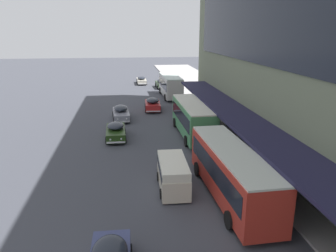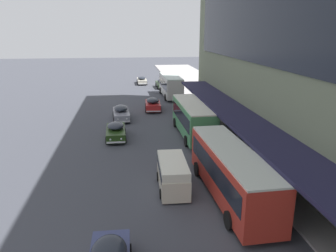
{
  "view_description": "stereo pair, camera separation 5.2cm",
  "coord_description": "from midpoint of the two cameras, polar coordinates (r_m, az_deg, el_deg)",
  "views": [
    {
      "loc": [
        -2.61,
        -6.89,
        10.04
      ],
      "look_at": [
        0.87,
        19.67,
        2.17
      ],
      "focal_mm": 35.0,
      "sensor_mm": 36.0,
      "label": 1
    },
    {
      "loc": [
        -2.56,
        -6.89,
        10.04
      ],
      "look_at": [
        0.87,
        19.67,
        2.17
      ],
      "focal_mm": 35.0,
      "sensor_mm": 36.0,
      "label": 2
    }
  ],
  "objects": [
    {
      "name": "sedan_second_mid",
      "position": [
        59.44,
        -1.15,
        7.42
      ],
      "size": [
        2.07,
        4.73,
        1.59
      ],
      "color": "#24391E",
      "rests_on": "ground"
    },
    {
      "name": "sedan_lead_near",
      "position": [
        38.59,
        -8.23,
        2.33
      ],
      "size": [
        2.11,
        5.04,
        1.6
      ],
      "color": "gray",
      "rests_on": "ground"
    },
    {
      "name": "vw_van",
      "position": [
        21.59,
        0.77,
        -8.1
      ],
      "size": [
        2.0,
        4.6,
        1.96
      ],
      "color": "beige",
      "rests_on": "ground"
    },
    {
      "name": "transit_bus_kerbside_far",
      "position": [
        20.44,
        10.92,
        -7.61
      ],
      "size": [
        2.96,
        10.35,
        3.19
      ],
      "color": "#B62E22",
      "rests_on": "ground"
    },
    {
      "name": "sedan_oncoming_rear",
      "position": [
        42.49,
        -2.73,
        3.82
      ],
      "size": [
        2.15,
        4.48,
        1.66
      ],
      "color": "#B32223",
      "rests_on": "ground"
    },
    {
      "name": "transit_bus_kerbside_front",
      "position": [
        51.04,
        0.39,
        7.2
      ],
      "size": [
        2.84,
        9.14,
        3.31
      ],
      "color": "beige",
      "rests_on": "ground"
    },
    {
      "name": "transit_bus_kerbside_rear",
      "position": [
        31.94,
        4.31,
        1.53
      ],
      "size": [
        2.83,
        9.57,
        3.28
      ],
      "color": "#448F57",
      "rests_on": "ground"
    },
    {
      "name": "sedan_trailing_near",
      "position": [
        64.13,
        -4.66,
        7.97
      ],
      "size": [
        1.87,
        4.98,
        1.44
      ],
      "color": "beige",
      "rests_on": "ground"
    },
    {
      "name": "sedan_trailing_mid",
      "position": [
        31.72,
        -9.14,
        -0.86
      ],
      "size": [
        1.98,
        4.56,
        1.52
      ],
      "color": "#213914",
      "rests_on": "ground"
    }
  ]
}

